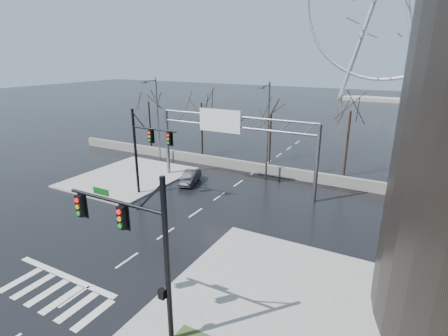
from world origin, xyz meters
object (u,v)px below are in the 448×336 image
Objects in this scene: ferris_wheel at (391,0)px; car at (190,177)px; signal_mast_far at (144,145)px; sign_gantry at (231,135)px; signal_mast_near at (140,240)px.

ferris_wheel is 13.44× the size of car.
signal_mast_far is 2.11× the size of car.
sign_gantry is at bearing -93.84° from ferris_wheel.
sign_gantry is (5.49, 6.00, 0.35)m from signal_mast_far.
signal_mast_far is 89.30m from ferris_wheel.
signal_mast_near is at bearing -73.81° from sign_gantry.
signal_mast_far is 0.16× the size of ferris_wheel.
ferris_wheel is at bearing 90.08° from signal_mast_near.
ferris_wheel is (10.87, 86.04, 21.30)m from signal_mast_far.
signal_mast_near and signal_mast_far have the same top height.
sign_gantry is (-5.52, 19.00, 0.31)m from signal_mast_near.
ferris_wheel is 85.74m from car.
car is (-9.33, -81.32, -25.51)m from ferris_wheel.
car is (1.53, 4.72, -4.21)m from signal_mast_far.
signal_mast_far reaches higher than sign_gantry.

